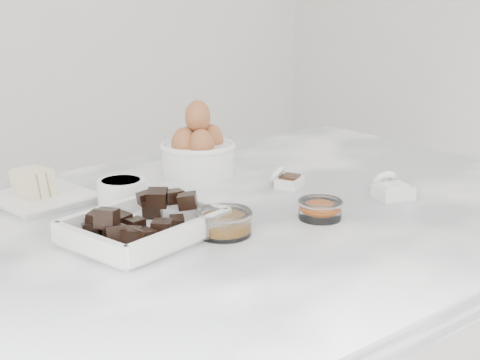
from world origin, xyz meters
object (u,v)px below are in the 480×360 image
salt_spoon (391,189)px  honey_bowl (224,222)px  vanilla_spoon (286,180)px  butter_plate (41,192)px  egg_bowl (198,150)px  chocolate_dish (144,222)px  sugar_ramekin (121,192)px  zest_bowl (320,208)px

salt_spoon → honey_bowl: bearing=174.0°
vanilla_spoon → salt_spoon: bearing=-58.2°
butter_plate → honey_bowl: butter_plate is taller
salt_spoon → egg_bowl: bearing=116.3°
chocolate_dish → honey_bowl: size_ratio=2.82×
egg_bowl → vanilla_spoon: (0.07, -0.17, -0.03)m
vanilla_spoon → sugar_ramekin: bearing=164.2°
egg_bowl → honey_bowl: (-0.16, -0.30, -0.03)m
zest_bowl → salt_spoon: 0.17m
butter_plate → egg_bowl: bearing=-1.5°
egg_bowl → zest_bowl: egg_bowl is taller
honey_bowl → salt_spoon: bearing=-6.0°
zest_bowl → egg_bowl: bearing=88.4°
chocolate_dish → salt_spoon: bearing=-12.6°
zest_bowl → honey_bowl: bearing=166.3°
honey_bowl → vanilla_spoon: size_ratio=1.16×
butter_plate → chocolate_dish: bearing=-78.5°
chocolate_dish → salt_spoon: chocolate_dish is taller
honey_bowl → zest_bowl: honey_bowl is taller
sugar_ramekin → vanilla_spoon: size_ratio=1.07×
butter_plate → egg_bowl: size_ratio=1.08×
sugar_ramekin → salt_spoon: (0.38, -0.23, -0.01)m
chocolate_dish → zest_bowl: size_ratio=3.36×
salt_spoon → chocolate_dish: bearing=167.4°
chocolate_dish → butter_plate: (-0.05, 0.24, -0.00)m
butter_plate → vanilla_spoon: butter_plate is taller
chocolate_dish → salt_spoon: size_ratio=2.79×
chocolate_dish → egg_bowl: 0.35m
egg_bowl → salt_spoon: 0.37m
egg_bowl → vanilla_spoon: size_ratio=2.04×
honey_bowl → salt_spoon: (0.33, -0.03, -0.00)m
egg_bowl → chocolate_dish: bearing=-137.8°
zest_bowl → salt_spoon: bearing=1.1°
sugar_ramekin → salt_spoon: bearing=-31.7°
butter_plate → salt_spoon: (0.47, -0.34, -0.00)m
egg_bowl → zest_bowl: (-0.01, -0.33, -0.03)m
sugar_ramekin → egg_bowl: size_ratio=0.53×
chocolate_dish → zest_bowl: (0.25, -0.10, -0.01)m
butter_plate → sugar_ramekin: size_ratio=2.06×
zest_bowl → vanilla_spoon: 0.18m
zest_bowl → chocolate_dish: bearing=158.7°
butter_plate → vanilla_spoon: (0.38, -0.18, -0.01)m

